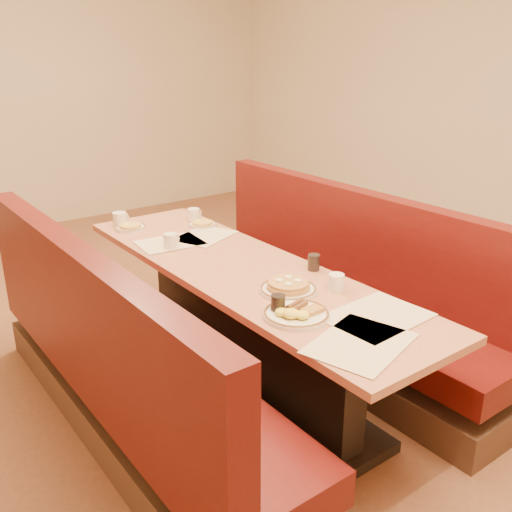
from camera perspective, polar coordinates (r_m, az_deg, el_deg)
ground at (r=3.44m, az=-1.23°, el=-12.85°), size 8.00×8.00×0.00m
room_envelope at (r=2.89m, az=-1.54°, el=21.31°), size 6.04×8.04×2.82m
diner_table at (r=3.25m, az=-1.28°, el=-7.31°), size 0.70×2.50×0.75m
booth_left at (r=2.95m, az=-13.15°, el=-11.29°), size 0.55×2.50×1.05m
booth_right at (r=3.69m, az=8.03°, el=-4.27°), size 0.55×2.50×1.05m
placemat_near_left at (r=2.35m, az=10.38°, el=-8.57°), size 0.51×0.43×0.00m
placemat_near_right at (r=2.59m, az=12.00°, el=-5.91°), size 0.46×0.36×0.00m
placemat_far_left at (r=3.51m, az=-8.60°, el=1.33°), size 0.41×0.32×0.00m
placemat_far_right at (r=3.61m, az=-5.17°, el=2.02°), size 0.45×0.40×0.00m
pancake_plate at (r=2.78m, az=3.25°, el=-3.17°), size 0.28×0.28×0.06m
eggs_plate at (r=2.53m, az=4.05°, el=-5.75°), size 0.30×0.30×0.06m
extra_plate_mid at (r=3.83m, az=-5.40°, el=3.21°), size 0.20×0.20×0.04m
extra_plate_far at (r=3.83m, az=-12.46°, el=2.85°), size 0.21×0.21×0.04m
coffee_mug_a at (r=2.82m, az=8.06°, el=-2.55°), size 0.11×0.08×0.08m
coffee_mug_b at (r=3.42m, az=-8.51°, el=1.54°), size 0.12×0.08×0.09m
coffee_mug_c at (r=3.94m, az=-6.21°, el=4.14°), size 0.12×0.08×0.09m
coffee_mug_d at (r=3.90m, az=-13.45°, el=3.60°), size 0.12×0.09×0.10m
soda_tumbler_near at (r=2.55m, az=2.22°, el=-4.88°), size 0.07×0.07×0.09m
soda_tumbler_mid at (r=3.06m, az=5.80°, el=-0.63°), size 0.06×0.06×0.09m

